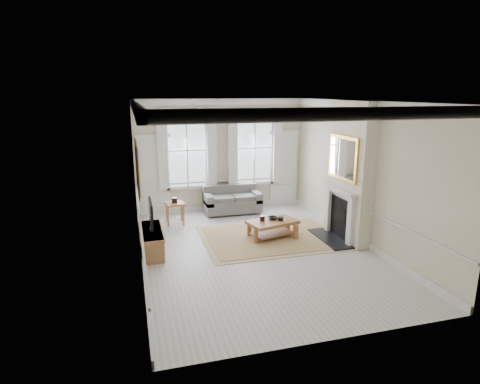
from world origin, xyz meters
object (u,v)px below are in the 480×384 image
object	(u,v)px
sofa	(232,201)
tv_stand	(151,241)
coffee_table	(272,224)
side_table	(175,206)

from	to	relation	value
sofa	tv_stand	bearing A→B (deg)	-135.24
coffee_table	tv_stand	xyz separation A→B (m)	(-2.99, -0.12, -0.11)
coffee_table	tv_stand	distance (m)	2.99
sofa	coffee_table	xyz separation A→B (m)	(0.44, -2.40, 0.02)
sofa	side_table	world-z (taller)	sofa
side_table	coffee_table	distance (m)	2.86
side_table	tv_stand	size ratio (longest dim) A/B	0.41
sofa	tv_stand	xyz separation A→B (m)	(-2.55, -2.52, -0.08)
side_table	coffee_table	world-z (taller)	side_table
side_table	tv_stand	xyz separation A→B (m)	(-0.75, -1.91, -0.23)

